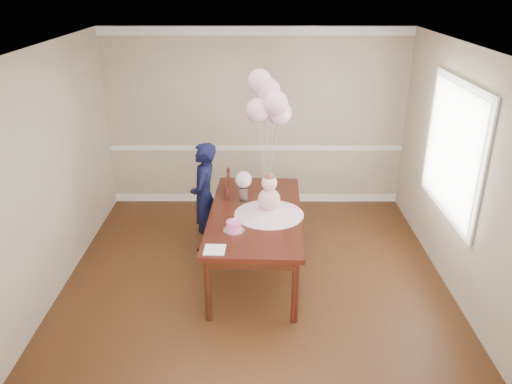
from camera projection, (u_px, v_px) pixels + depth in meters
name	position (u px, v px, depth m)	size (l,w,h in m)	color
floor	(255.00, 291.00, 5.77)	(4.50, 5.00, 0.00)	#321A0C
ceiling	(255.00, 51.00, 4.69)	(4.50, 5.00, 0.02)	white
wall_back	(256.00, 120.00, 7.52)	(4.50, 0.02, 2.70)	tan
wall_front	(253.00, 345.00, 2.94)	(4.50, 0.02, 2.70)	tan
wall_left	(41.00, 183.00, 5.23)	(0.02, 5.00, 2.70)	tan
wall_right	(470.00, 183.00, 5.22)	(0.02, 5.00, 2.70)	tan
chair_rail_trim	(256.00, 148.00, 7.69)	(4.50, 0.02, 0.07)	white
crown_molding	(256.00, 31.00, 7.00)	(4.50, 0.02, 0.12)	white
baseboard_trim	(256.00, 198.00, 8.03)	(4.50, 0.02, 0.12)	white
window_frame	(453.00, 150.00, 5.60)	(0.02, 1.66, 1.56)	white
window_blinds	(452.00, 150.00, 5.60)	(0.01, 1.50, 1.40)	white
dining_table_top	(255.00, 214.00, 5.86)	(1.07, 2.13, 0.05)	black
table_apron	(255.00, 220.00, 5.90)	(0.96, 2.03, 0.11)	black
table_leg_fl	(208.00, 290.00, 5.14)	(0.07, 0.07, 0.75)	black
table_leg_fr	(295.00, 292.00, 5.11)	(0.07, 0.07, 0.75)	black
table_leg_bl	(226.00, 208.00, 6.94)	(0.07, 0.07, 0.75)	black
table_leg_br	(291.00, 209.00, 6.90)	(0.07, 0.07, 0.75)	black
baby_skirt	(269.00, 210.00, 5.78)	(0.81, 0.81, 0.11)	#E8ABC6
baby_torso	(269.00, 199.00, 5.72)	(0.26, 0.26, 0.26)	pink
baby_head	(269.00, 183.00, 5.64)	(0.18, 0.18, 0.18)	beige
baby_hair	(269.00, 178.00, 5.62)	(0.13, 0.13, 0.13)	brown
cake_platter	(234.00, 230.00, 5.42)	(0.23, 0.23, 0.01)	silver
birthday_cake	(234.00, 226.00, 5.40)	(0.16, 0.16, 0.11)	#FF5099
cake_flower_a	(234.00, 220.00, 5.37)	(0.03, 0.03, 0.03)	white
cake_flower_b	(237.00, 219.00, 5.39)	(0.03, 0.03, 0.03)	white
rose_vase_near	(243.00, 194.00, 6.12)	(0.11, 0.11, 0.17)	white
roses_near	(243.00, 180.00, 6.04)	(0.20, 0.20, 0.20)	beige
napkin	(215.00, 250.00, 5.04)	(0.21, 0.21, 0.01)	white
balloon_weight	(266.00, 191.00, 6.38)	(0.04, 0.04, 0.02)	silver
balloon_a	(257.00, 110.00, 5.96)	(0.30, 0.30, 0.30)	#ECA7BC
balloon_b	(275.00, 103.00, 5.86)	(0.30, 0.30, 0.30)	#F6AEC5
balloon_c	(268.00, 91.00, 5.97)	(0.30, 0.30, 0.30)	#D899B9
balloon_d	(260.00, 81.00, 5.95)	(0.30, 0.30, 0.30)	#D899AB
balloon_e	(280.00, 113.00, 6.05)	(0.30, 0.30, 0.30)	#FFB4D7
balloon_ribbon_a	(262.00, 158.00, 6.21)	(0.00, 0.00, 0.90)	white
balloon_ribbon_b	(270.00, 155.00, 6.16)	(0.00, 0.00, 1.00)	white
balloon_ribbon_c	(267.00, 149.00, 6.21)	(0.00, 0.00, 1.11)	white
balloon_ribbon_d	(263.00, 144.00, 6.20)	(0.00, 0.00, 1.22)	white
balloon_ribbon_e	(272.00, 159.00, 6.25)	(0.00, 0.00, 0.84)	white
dining_chair_seat	(244.00, 216.00, 6.49)	(0.46, 0.46, 0.05)	#37150F
chair_leg_fl	(229.00, 239.00, 6.42)	(0.04, 0.04, 0.45)	#36180E
chair_leg_fr	(258.00, 240.00, 6.41)	(0.04, 0.04, 0.45)	#37190F
chair_leg_bl	(231.00, 226.00, 6.77)	(0.04, 0.04, 0.45)	#3C2210
chair_leg_br	(259.00, 226.00, 6.76)	(0.04, 0.04, 0.45)	#351D0E
chair_back_post_l	(226.00, 201.00, 6.20)	(0.04, 0.04, 0.59)	#3C1510
chair_back_post_r	(229.00, 189.00, 6.55)	(0.04, 0.04, 0.59)	#3B1510
chair_slat_low	(228.00, 203.00, 6.42)	(0.03, 0.42, 0.05)	#38130F
chair_slat_mid	(227.00, 192.00, 6.36)	(0.03, 0.42, 0.05)	#3D1510
chair_slat_top	(227.00, 179.00, 6.29)	(0.03, 0.42, 0.05)	#32170D
woman	(204.00, 197.00, 6.41)	(0.53, 0.35, 1.46)	black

